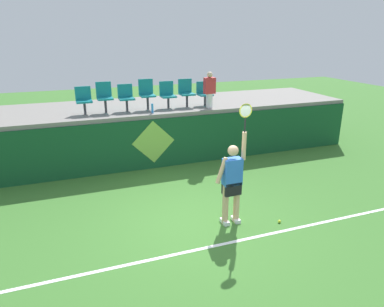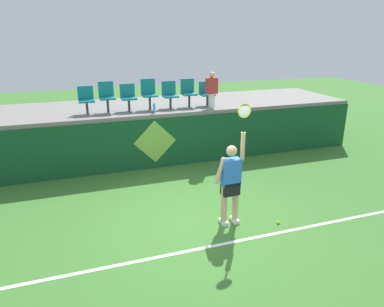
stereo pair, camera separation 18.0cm
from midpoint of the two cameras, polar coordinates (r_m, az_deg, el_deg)
ground_plane at (r=7.70m, az=1.34°, el=-10.97°), size 40.00×40.00×0.00m
court_back_wall at (r=10.46m, az=-5.22°, el=1.71°), size 13.54×0.20×1.49m
spectator_platform at (r=11.64m, az=-7.09°, el=7.52°), size 13.54×3.02×0.12m
court_baseline_stripe at (r=6.94m, az=4.17°, el=-14.68°), size 12.19×0.08×0.01m
tennis_player at (r=7.27m, az=7.00°, el=-4.37°), size 0.75×0.26×2.55m
tennis_ball at (r=7.85m, az=14.45°, el=-10.72°), size 0.07×0.07×0.07m
water_bottle at (r=10.38m, az=-5.62°, el=7.29°), size 0.06×0.06×0.28m
stadium_chair_0 at (r=10.65m, az=-16.27°, el=8.53°), size 0.44×0.42×0.77m
stadium_chair_1 at (r=10.69m, az=-13.14°, el=9.16°), size 0.44×0.42×0.88m
stadium_chair_2 at (r=10.77m, az=-9.80°, el=9.15°), size 0.44×0.42×0.78m
stadium_chair_3 at (r=10.88m, az=-6.50°, el=9.77°), size 0.44×0.42×0.90m
stadium_chair_4 at (r=11.05m, az=-3.16°, el=9.66°), size 0.44×0.42×0.81m
stadium_chair_5 at (r=11.22m, az=-0.12°, el=10.01°), size 0.44×0.42×0.85m
stadium_chair_6 at (r=11.44m, az=2.83°, el=9.83°), size 0.44×0.42×0.74m
spectator_0 at (r=11.02m, az=3.68°, el=10.30°), size 0.34×0.20×1.10m
wall_signage_mount at (r=10.59m, az=-5.36°, el=-2.31°), size 1.27×0.01×1.45m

